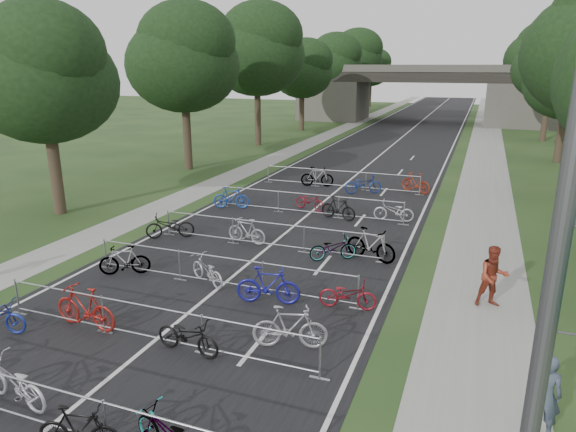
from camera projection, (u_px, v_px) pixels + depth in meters
name	position (u px, v px, depth m)	size (l,w,h in m)	color
road	(402.00, 137.00, 51.88)	(11.00, 140.00, 0.01)	black
sidewalk_right	(486.00, 141.00, 49.16)	(3.00, 140.00, 0.01)	gray
sidewalk_left	(331.00, 134.00, 54.42)	(2.00, 140.00, 0.01)	gray
lane_markings	(402.00, 137.00, 51.88)	(0.12, 140.00, 0.00)	silver
overpass_bridge	(422.00, 94.00, 64.34)	(31.00, 8.00, 7.05)	#4D4C45
lamppost	(543.00, 371.00, 4.78)	(0.61, 0.65, 8.21)	#4C4C51
tree_left_0	(44.00, 77.00, 23.34)	(6.72, 6.72, 10.25)	#33261C
tree_left_1	(184.00, 60.00, 33.88)	(7.56, 7.56, 11.53)	#33261C
tree_left_2	(257.00, 52.00, 44.41)	(8.40, 8.40, 12.81)	#33261C
tree_right_2	(571.00, 80.00, 36.71)	(6.16, 6.16, 9.39)	#33261C
tree_left_3	(303.00, 70.00, 55.64)	(6.72, 6.72, 10.25)	#33261C
tree_right_3	(554.00, 66.00, 47.20)	(7.17, 7.17, 10.93)	#33261C
tree_left_4	(333.00, 63.00, 66.17)	(7.56, 7.56, 11.53)	#33261C
tree_right_4	(543.00, 57.00, 57.69)	(8.18, 8.18, 12.47)	#33261C
tree_left_5	(355.00, 57.00, 76.71)	(8.40, 8.40, 12.81)	#33261C
tree_right_5	(533.00, 73.00, 69.01)	(6.16, 6.16, 9.39)	#33261C
tree_left_6	(371.00, 68.00, 87.93)	(6.72, 6.72, 10.25)	#33261C
tree_right_6	(528.00, 66.00, 79.50)	(7.17, 7.17, 10.93)	#33261C
barrier_row_1	(43.00, 407.00, 10.10)	(9.70, 0.08, 1.10)	#9C9EA3
barrier_row_2	(151.00, 324.00, 13.33)	(9.70, 0.08, 1.10)	#9C9EA3
barrier_row_3	(220.00, 271.00, 16.74)	(9.70, 0.08, 1.10)	#9C9EA3
barrier_row_4	(268.00, 235.00, 20.33)	(9.70, 0.08, 1.10)	#9C9EA3
barrier_row_5	(308.00, 204.00, 24.81)	(9.70, 0.08, 1.10)	#9C9EA3
barrier_row_6	(340.00, 179.00, 30.20)	(9.70, 0.08, 1.10)	#9C9EA3
bike_5	(14.00, 383.00, 10.90)	(0.70, 2.00, 1.05)	#B6B7BF
bike_6	(79.00, 430.00, 9.54)	(0.46, 1.64, 0.99)	black
bike_9	(85.00, 308.00, 14.08)	(0.58, 2.06, 1.24)	maroon
bike_10	(188.00, 336.00, 12.87)	(0.64, 1.84, 0.97)	black
bike_11	(290.00, 328.00, 13.07)	(0.55, 1.95, 1.17)	#95939A
bike_12	(125.00, 260.00, 17.73)	(0.49, 1.75, 1.05)	#9C9EA3
bike_13	(207.00, 271.00, 16.99)	(0.63, 1.80, 0.94)	#A5A5AD
bike_14	(268.00, 286.00, 15.54)	(0.56, 1.97, 1.19)	navy
bike_15	(348.00, 295.00, 15.26)	(0.60, 1.72, 0.91)	maroon
bike_16	(170.00, 226.00, 21.48)	(0.70, 2.00, 1.05)	black
bike_17	(247.00, 231.00, 20.85)	(0.50, 1.77, 1.06)	#95969C
bike_18	(333.00, 248.00, 19.07)	(0.62, 1.79, 0.94)	#9C9EA3
bike_19	(371.00, 245.00, 19.02)	(0.58, 2.05, 1.23)	#9C9EA3
bike_20	(231.00, 198.00, 25.97)	(0.52, 1.84, 1.11)	#1C439C
bike_21	(310.00, 201.00, 25.68)	(0.62, 1.77, 0.93)	maroon
bike_22	(338.00, 208.00, 24.10)	(0.52, 1.82, 1.10)	black
bike_23	(394.00, 211.00, 23.86)	(0.65, 1.85, 0.97)	#B0B0B8
bike_25	(317.00, 177.00, 30.68)	(0.55, 1.96, 1.18)	#9C9EA3
bike_26	(363.00, 184.00, 28.98)	(0.73, 2.09, 1.10)	navy
bike_27	(416.00, 183.00, 29.15)	(0.54, 1.93, 1.16)	maroon
pedestrian_a	(544.00, 395.00, 9.91)	(0.65, 0.42, 1.77)	#394356
pedestrian_b	(493.00, 277.00, 15.29)	(0.92, 0.72, 1.90)	maroon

